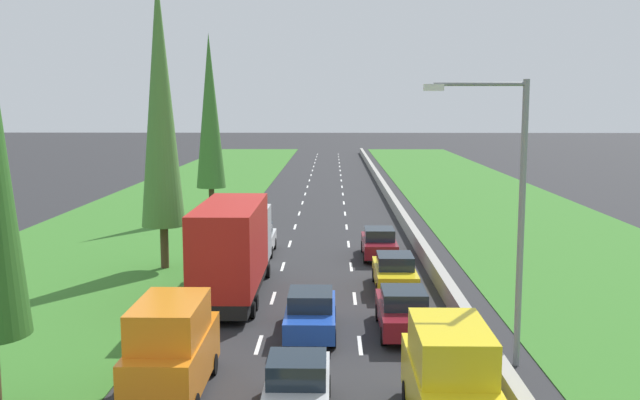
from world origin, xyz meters
TOP-DOWN VIEW (x-y plane):
  - ground_plane at (0.00, 60.00)m, footprint 300.00×300.00m
  - grass_verge_left at (-12.65, 60.00)m, footprint 14.00×140.00m
  - grass_verge_right at (14.35, 60.00)m, footprint 14.00×140.00m
  - median_barrier at (5.70, 60.00)m, footprint 0.44×120.00m
  - lane_markings at (0.00, 60.00)m, footprint 3.64×116.00m
  - orange_van_left_lane at (-3.75, 16.66)m, footprint 1.96×4.90m
  - yellow_van_right_lane at (3.73, 14.61)m, footprint 1.96×4.90m
  - maroon_sedan_right_lane at (3.37, 22.44)m, footprint 1.82×4.50m
  - yellow_sedan_right_lane at (3.58, 28.53)m, footprint 1.82×4.50m
  - silver_hatchback_centre_lane at (-0.12, 15.33)m, footprint 1.74×3.90m
  - red_box_truck_left_lane at (-3.44, 27.19)m, footprint 2.46×9.40m
  - blue_sedan_centre_lane at (0.02, 22.16)m, footprint 1.82×4.50m
  - white_hatchback_left_lane at (-3.32, 36.24)m, footprint 1.74×3.90m
  - maroon_sedan_right_lane_fifth at (3.31, 35.25)m, footprint 1.82×4.50m
  - poplar_tree_second at (-7.69, 32.53)m, footprint 2.17×2.17m
  - poplar_tree_third at (-8.13, 49.25)m, footprint 2.13×2.13m
  - street_light_mast at (6.30, 19.22)m, footprint 3.20×0.28m

SIDE VIEW (x-z plane):
  - ground_plane at x=0.00m, z-range 0.00..0.00m
  - lane_markings at x=0.00m, z-range 0.00..0.01m
  - grass_verge_left at x=-12.65m, z-range 0.00..0.04m
  - grass_verge_right at x=14.35m, z-range 0.00..0.04m
  - median_barrier at x=5.70m, z-range 0.00..0.85m
  - maroon_sedan_right_lane at x=3.37m, z-range -0.01..1.63m
  - yellow_sedan_right_lane at x=3.58m, z-range -0.01..1.63m
  - blue_sedan_centre_lane at x=0.02m, z-range -0.01..1.63m
  - maroon_sedan_right_lane_fifth at x=3.31m, z-range -0.01..1.63m
  - silver_hatchback_centre_lane at x=-0.12m, z-range -0.02..1.70m
  - white_hatchback_left_lane at x=-3.32m, z-range -0.02..1.70m
  - orange_van_left_lane at x=-3.75m, z-range -0.01..2.81m
  - yellow_van_right_lane at x=3.73m, z-range -0.01..2.81m
  - red_box_truck_left_lane at x=-3.44m, z-range 0.09..4.27m
  - street_light_mast at x=6.30m, z-range 0.73..9.73m
  - poplar_tree_third at x=-8.13m, z-range 1.05..14.42m
  - poplar_tree_second at x=-7.69m, z-range 1.05..15.78m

